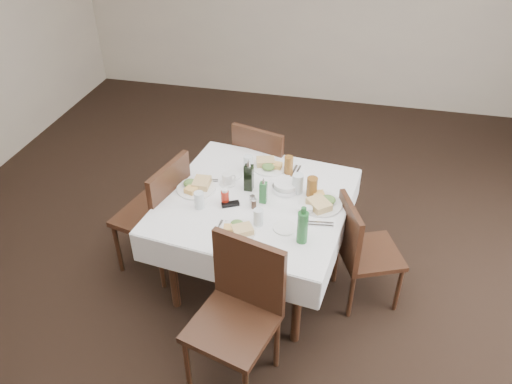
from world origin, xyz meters
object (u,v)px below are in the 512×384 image
at_px(water_s, 258,217).
at_px(coffee_mug, 227,180).
at_px(chair_north, 264,167).
at_px(water_w, 199,200).
at_px(dining_table, 256,209).
at_px(green_bottle, 303,227).
at_px(oil_cruet_green, 263,192).
at_px(chair_south, 240,306).
at_px(chair_east, 360,247).
at_px(chair_west, 160,210).
at_px(oil_cruet_dark, 249,177).
at_px(water_e, 298,184).
at_px(water_n, 248,164).
at_px(bread_basket, 286,187).
at_px(ketchup_bottle, 225,197).

bearing_deg(water_s, coffee_mug, 128.56).
xyz_separation_m(chair_north, water_w, (-0.24, -0.92, 0.29)).
xyz_separation_m(dining_table, green_bottle, (0.37, -0.36, 0.20)).
bearing_deg(oil_cruet_green, water_s, -85.02).
bearing_deg(chair_south, chair_east, 49.17).
height_order(chair_south, chair_west, chair_west).
height_order(oil_cruet_dark, coffee_mug, oil_cruet_dark).
distance_m(water_e, oil_cruet_green, 0.27).
bearing_deg(chair_north, water_s, -79.79).
distance_m(dining_table, water_s, 0.31).
distance_m(water_s, coffee_mug, 0.50).
xyz_separation_m(water_n, bread_basket, (0.31, -0.18, -0.03)).
bearing_deg(bread_basket, ketchup_bottle, -146.05).
xyz_separation_m(chair_west, water_s, (0.79, -0.25, 0.27)).
xyz_separation_m(oil_cruet_green, green_bottle, (0.31, -0.34, 0.03)).
bearing_deg(coffee_mug, water_s, -51.44).
bearing_deg(coffee_mug, oil_cruet_dark, -9.96).
relative_size(chair_west, ketchup_bottle, 8.26).
bearing_deg(oil_cruet_dark, water_s, -67.54).
bearing_deg(chair_west, green_bottle, -17.61).
bearing_deg(water_e, coffee_mug, -178.38).
relative_size(oil_cruet_green, ketchup_bottle, 1.68).
distance_m(dining_table, oil_cruet_green, 0.18).
bearing_deg(coffee_mug, chair_east, -8.30).
relative_size(dining_table, coffee_mug, 12.05).
xyz_separation_m(water_n, water_e, (0.40, -0.19, 0.01)).
bearing_deg(coffee_mug, water_n, 62.94).
bearing_deg(water_n, dining_table, -68.08).
bearing_deg(water_e, chair_west, -170.59).
bearing_deg(water_s, dining_table, 106.77).
height_order(dining_table, bread_basket, bread_basket).
relative_size(oil_cruet_green, coffee_mug, 1.72).
height_order(dining_table, chair_west, chair_west).
bearing_deg(dining_table, chair_north, 97.78).
relative_size(dining_table, ketchup_bottle, 11.74).
distance_m(chair_south, water_n, 1.15).
distance_m(chair_west, coffee_mug, 0.56).
bearing_deg(chair_north, ketchup_bottle, -95.64).
bearing_deg(green_bottle, dining_table, 135.70).
distance_m(dining_table, chair_north, 0.76).
distance_m(chair_east, green_bottle, 0.64).
height_order(water_e, oil_cruet_dark, oil_cruet_dark).
distance_m(chair_north, water_n, 0.51).
bearing_deg(chair_east, ketchup_bottle, -174.57).
height_order(chair_north, chair_west, chair_west).
height_order(water_n, oil_cruet_green, oil_cruet_green).
xyz_separation_m(chair_west, ketchup_bottle, (0.52, -0.08, 0.26)).
bearing_deg(water_n, oil_cruet_green, -61.48).
height_order(water_w, bread_basket, water_w).
bearing_deg(chair_north, chair_east, -42.07).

